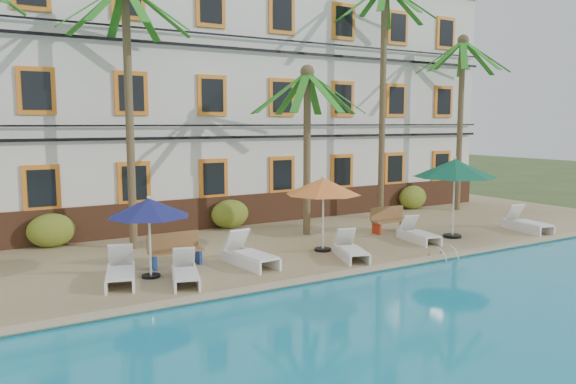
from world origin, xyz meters
TOP-DOWN VIEW (x-y plane):
  - ground at (0.00, 0.00)m, footprint 100.00×100.00m
  - pool_deck at (0.00, 5.00)m, footprint 30.00×12.00m
  - pool_coping at (0.00, -0.90)m, footprint 30.00×0.35m
  - hotel_building at (0.00, 9.98)m, footprint 25.40×6.44m
  - palm_b at (-5.10, 5.07)m, footprint 4.10×4.10m
  - palm_c at (0.89, 4.15)m, footprint 4.10×4.10m
  - palm_d at (5.49, 5.51)m, footprint 4.10×4.10m
  - palm_e at (9.96, 5.38)m, footprint 4.10×4.10m
  - shrub_left at (-7.33, 6.60)m, footprint 1.50×0.90m
  - shrub_mid at (-1.00, 6.60)m, footprint 1.50×0.90m
  - shrub_right at (8.36, 6.60)m, footprint 1.50×0.90m
  - umbrella_blue at (-5.68, 1.46)m, footprint 2.14×2.14m
  - umbrella_red at (-0.10, 1.68)m, footprint 2.38×2.38m
  - umbrella_green at (4.97, 1.04)m, footprint 2.83×2.83m
  - lounger_a at (-6.48, 1.34)m, footprint 1.18×2.04m
  - lounger_b at (-5.09, 0.51)m, footprint 1.11×1.85m
  - lounger_c at (-2.92, 1.25)m, footprint 0.95×2.10m
  - lounger_d at (0.02, 0.42)m, footprint 1.20×1.89m
  - lounger_e at (3.44, 1.16)m, footprint 0.94×1.87m
  - lounger_f at (8.20, 0.45)m, footprint 1.05×2.08m
  - bench_left at (-4.72, 2.29)m, footprint 1.50×0.48m
  - bench_right at (3.71, 2.92)m, footprint 1.51×0.51m
  - pool_ladder at (2.38, -1.00)m, footprint 0.54×0.74m

SIDE VIEW (x-z plane):
  - ground at x=0.00m, z-range 0.00..0.00m
  - pool_deck at x=0.00m, z-range 0.00..0.25m
  - pool_ladder at x=2.38m, z-range -0.12..0.62m
  - pool_coping at x=0.00m, z-range 0.25..0.31m
  - lounger_b at x=-5.09m, z-range 0.11..0.93m
  - lounger_d at x=0.02m, z-range 0.10..0.94m
  - lounger_e at x=3.44m, z-range 0.10..0.95m
  - lounger_a at x=-6.48m, z-range 0.09..1.00m
  - lounger_f at x=8.20m, z-range 0.08..1.02m
  - lounger_c at x=-2.92m, z-range 0.08..1.04m
  - bench_left at x=-4.72m, z-range 0.26..1.18m
  - bench_right at x=3.71m, z-range 0.26..1.18m
  - shrub_left at x=-7.33m, z-range 0.25..1.35m
  - shrub_mid at x=-1.00m, z-range 0.25..1.35m
  - shrub_right at x=8.36m, z-range 0.25..1.35m
  - umbrella_blue at x=-5.68m, z-range 1.00..3.14m
  - umbrella_red at x=-0.10m, z-range 1.09..3.47m
  - umbrella_green at x=4.97m, z-range 1.25..4.07m
  - palm_c at x=0.89m, z-range 1.18..7.19m
  - palm_e at x=9.96m, z-range 1.36..9.26m
  - hotel_building at x=0.00m, z-range 0.26..10.49m
  - palm_b at x=-5.10m, z-range 1.40..9.83m
  - palm_d at x=5.49m, z-range 1.49..11.29m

